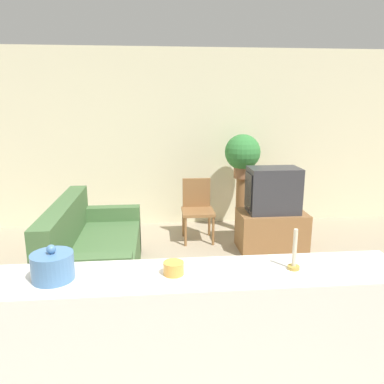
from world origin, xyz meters
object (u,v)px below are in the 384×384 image
Objects in this scene: couch at (93,255)px; wooden_chair at (197,206)px; potted_plant at (243,153)px; decorative_bowl at (53,266)px; television at (273,190)px.

couch is 1.98× the size of wooden_chair.
potted_plant reaches higher than couch.
wooden_chair is 3.36m from decorative_bowl.
potted_plant is (0.70, 0.31, 0.70)m from wooden_chair.
potted_plant is at bearing 106.40° from television.
couch is at bearing -141.80° from potted_plant.
potted_plant is (1.96, 1.54, 0.87)m from couch.
wooden_chair is at bearing 153.00° from television.
couch is 2.64m from potted_plant.
couch is 1.77m from wooden_chair.
television reaches higher than couch.
television is 0.77× the size of wooden_chair.
couch is 7.47× the size of decorative_bowl.
television is 0.90m from potted_plant.
television is 1.09m from wooden_chair.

